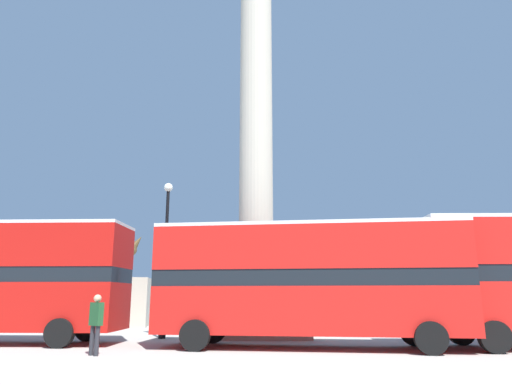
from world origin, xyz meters
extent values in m
plane|color=#ADA89E|center=(0.00, 0.00, 0.00)|extent=(200.00, 200.00, 0.00)
cube|color=#BCB29E|center=(0.00, 0.00, 0.61)|extent=(4.83, 4.83, 1.21)
cube|color=#BCB29E|center=(0.00, 0.00, 1.82)|extent=(3.48, 3.48, 1.21)
cube|color=#BCB29E|center=(0.00, 0.00, 3.03)|extent=(2.13, 2.13, 1.21)
cylinder|color=#BCB29E|center=(0.00, 0.00, 11.98)|extent=(1.63, 1.63, 16.69)
cylinder|color=black|center=(-6.55, -2.95, 0.50)|extent=(1.00, 0.31, 1.00)
cylinder|color=black|center=(-6.52, -5.42, 0.50)|extent=(1.00, 0.31, 1.00)
cylinder|color=black|center=(7.71, -3.69, 0.50)|extent=(1.01, 0.33, 1.00)
cylinder|color=black|center=(7.79, -6.22, 0.50)|extent=(1.01, 0.33, 1.00)
cube|color=red|center=(2.11, -5.09, 1.29)|extent=(10.74, 3.45, 1.57)
cube|color=black|center=(2.11, -5.09, 2.35)|extent=(10.74, 3.40, 0.55)
cube|color=red|center=(2.11, -5.09, 3.36)|extent=(10.74, 3.45, 1.48)
cube|color=silver|center=(2.11, -5.09, 4.17)|extent=(10.74, 3.45, 0.12)
cylinder|color=black|center=(5.90, -4.13, 0.50)|extent=(1.02, 0.38, 1.00)
cylinder|color=black|center=(5.68, -6.68, 0.50)|extent=(1.02, 0.38, 1.00)
cylinder|color=black|center=(-1.47, -3.50, 0.50)|extent=(1.02, 0.38, 1.00)
cylinder|color=black|center=(-1.68, -6.06, 0.50)|extent=(1.02, 0.38, 1.00)
cube|color=#BCB29E|center=(-8.55, 5.54, 1.39)|extent=(4.32, 3.44, 2.78)
ellipsoid|color=brown|center=(-8.55, 5.54, 4.42)|extent=(2.33, 1.43, 1.04)
cone|color=brown|center=(-7.53, 5.74, 4.88)|extent=(1.09, 0.75, 1.09)
cylinder|color=brown|center=(-8.55, 5.54, 5.39)|extent=(0.36, 0.36, 0.90)
sphere|color=brown|center=(-8.55, 5.54, 5.98)|extent=(0.28, 0.28, 0.28)
cylinder|color=brown|center=(-7.92, 5.95, 3.34)|extent=(0.20, 0.20, 1.12)
cylinder|color=brown|center=(-7.82, 5.39, 3.34)|extent=(0.20, 0.20, 1.12)
cylinder|color=brown|center=(-9.29, 5.69, 3.34)|extent=(0.20, 0.20, 1.12)
cylinder|color=brown|center=(-9.18, 5.13, 3.34)|extent=(0.20, 0.20, 1.12)
cylinder|color=black|center=(-3.86, -1.73, 0.20)|extent=(0.31, 0.31, 0.40)
cylinder|color=black|center=(-3.86, -1.73, 3.16)|extent=(0.14, 0.14, 6.32)
sphere|color=white|center=(-3.86, -1.73, 6.51)|extent=(0.39, 0.39, 0.39)
cylinder|color=#28282D|center=(-4.63, -7.23, 0.44)|extent=(0.14, 0.14, 0.87)
cylinder|color=#28282D|center=(-4.42, -7.38, 0.44)|extent=(0.14, 0.14, 0.87)
cube|color=#1E4C28|center=(-4.52, -7.30, 1.22)|extent=(0.50, 0.42, 0.69)
sphere|color=tan|center=(-4.52, -7.30, 1.68)|extent=(0.24, 0.24, 0.24)
camera|label=1|loc=(1.08, -21.45, 1.77)|focal=32.00mm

